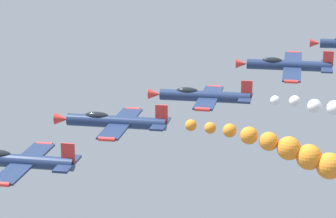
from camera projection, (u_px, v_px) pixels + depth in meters
The scene contains 5 objects.
airplane_left_inner at pixel (17, 161), 56.42m from camera, with size 9.56×10.35×2.32m.
airplane_right_inner at pixel (114, 121), 62.70m from camera, with size 9.56×10.35×2.32m.
smoke_trail_right_inner at pixel (292, 151), 59.53m from camera, with size 2.88×13.56×4.16m.
airplane_left_outer at pixel (203, 96), 69.81m from camera, with size 9.56×10.35×2.32m.
airplane_right_outer at pixel (287, 65), 76.06m from camera, with size 9.51×10.35×2.72m.
Camera 1 is at (-62.73, -11.96, 93.05)m, focal length 75.45 mm.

